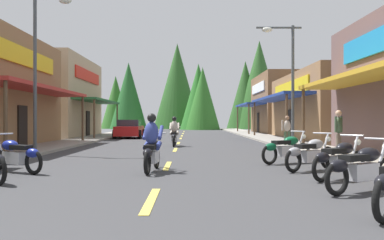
# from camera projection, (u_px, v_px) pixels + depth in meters

# --- Properties ---
(ground) EXTENTS (10.22, 77.42, 0.10)m
(ground) POSITION_uv_depth(u_px,v_px,m) (178.00, 146.00, 23.63)
(ground) COLOR #38383A
(sidewalk_left) EXTENTS (2.49, 77.42, 0.12)m
(sidewalk_left) POSITION_uv_depth(u_px,v_px,m) (62.00, 144.00, 23.59)
(sidewalk_left) COLOR gray
(sidewalk_left) RESTS_ON ground
(sidewalk_right) EXTENTS (2.49, 77.42, 0.12)m
(sidewalk_right) POSITION_uv_depth(u_px,v_px,m) (293.00, 144.00, 23.66)
(sidewalk_right) COLOR gray
(sidewalk_right) RESTS_ON ground
(centerline_dashes) EXTENTS (0.16, 50.10, 0.01)m
(centerline_dashes) POSITION_uv_depth(u_px,v_px,m) (178.00, 143.00, 25.40)
(centerline_dashes) COLOR #E0C64C
(centerline_dashes) RESTS_ON ground
(storefront_left_far) EXTENTS (9.22, 10.98, 6.31)m
(storefront_left_far) POSITION_uv_depth(u_px,v_px,m) (42.00, 98.00, 34.62)
(storefront_left_far) COLOR tan
(storefront_left_far) RESTS_ON ground
(storefront_right_middle) EXTENTS (10.27, 13.44, 4.57)m
(storefront_right_middle) POSITION_uv_depth(u_px,v_px,m) (351.00, 107.00, 29.43)
(storefront_right_middle) COLOR olive
(storefront_right_middle) RESTS_ON ground
(storefront_right_far) EXTENTS (9.43, 10.52, 5.89)m
(storefront_right_far) POSITION_uv_depth(u_px,v_px,m) (296.00, 104.00, 43.18)
(storefront_right_far) COLOR brown
(storefront_right_far) RESTS_ON ground
(streetlamp_left) EXTENTS (2.12, 0.30, 6.35)m
(streetlamp_left) POSITION_uv_depth(u_px,v_px,m) (43.00, 51.00, 17.10)
(streetlamp_left) COLOR #474C51
(streetlamp_left) RESTS_ON ground
(streetlamp_right) EXTENTS (2.12, 0.30, 5.82)m
(streetlamp_right) POSITION_uv_depth(u_px,v_px,m) (286.00, 68.00, 20.08)
(streetlamp_right) COLOR #474C51
(streetlamp_right) RESTS_ON ground
(motorcycle_parked_right_2) EXTENTS (1.85, 1.24, 1.04)m
(motorcycle_parked_right_2) POSITION_uv_depth(u_px,v_px,m) (361.00, 167.00, 8.24)
(motorcycle_parked_right_2) COLOR black
(motorcycle_parked_right_2) RESTS_ON ground
(motorcycle_parked_right_3) EXTENTS (1.74, 1.41, 1.04)m
(motorcycle_parked_right_3) POSITION_uv_depth(u_px,v_px,m) (339.00, 159.00, 10.04)
(motorcycle_parked_right_3) COLOR black
(motorcycle_parked_right_3) RESTS_ON ground
(motorcycle_parked_right_4) EXTENTS (1.77, 1.37, 1.04)m
(motorcycle_parked_right_4) POSITION_uv_depth(u_px,v_px,m) (310.00, 153.00, 11.75)
(motorcycle_parked_right_4) COLOR black
(motorcycle_parked_right_4) RESTS_ON ground
(motorcycle_parked_right_5) EXTENTS (1.85, 1.25, 1.04)m
(motorcycle_parked_right_5) POSITION_uv_depth(u_px,v_px,m) (286.00, 148.00, 13.69)
(motorcycle_parked_right_5) COLOR black
(motorcycle_parked_right_5) RESTS_ON ground
(motorcycle_parked_left_3) EXTENTS (1.87, 1.21, 1.04)m
(motorcycle_parked_left_3) POSITION_uv_depth(u_px,v_px,m) (16.00, 154.00, 11.26)
(motorcycle_parked_left_3) COLOR black
(motorcycle_parked_left_3) RESTS_ON ground
(rider_cruising_lead) EXTENTS (0.61, 2.14, 1.57)m
(rider_cruising_lead) POSITION_uv_depth(u_px,v_px,m) (152.00, 147.00, 11.51)
(rider_cruising_lead) COLOR black
(rider_cruising_lead) RESTS_ON ground
(rider_cruising_trailing) EXTENTS (0.60, 2.14, 1.57)m
(rider_cruising_trailing) POSITION_uv_depth(u_px,v_px,m) (174.00, 134.00, 22.49)
(rider_cruising_trailing) COLOR black
(rider_cruising_trailing) RESTS_ON ground
(pedestrian_browsing) EXTENTS (0.44, 0.44, 1.76)m
(pedestrian_browsing) POSITION_uv_depth(u_px,v_px,m) (339.00, 130.00, 16.07)
(pedestrian_browsing) COLOR #726659
(pedestrian_browsing) RESTS_ON ground
(pedestrian_waiting) EXTENTS (0.56, 0.31, 1.60)m
(pedestrian_waiting) POSITION_uv_depth(u_px,v_px,m) (287.00, 129.00, 21.72)
(pedestrian_waiting) COLOR #3F593F
(pedestrian_waiting) RESTS_ON ground
(parked_car_curbside) EXTENTS (2.10, 4.32, 1.40)m
(parked_car_curbside) POSITION_uv_depth(u_px,v_px,m) (130.00, 129.00, 32.57)
(parked_car_curbside) COLOR #B21919
(parked_car_curbside) RESTS_ON ground
(treeline_backdrop) EXTENTS (28.30, 13.37, 13.45)m
(treeline_backdrop) POSITION_uv_depth(u_px,v_px,m) (203.00, 91.00, 65.05)
(treeline_backdrop) COLOR #2E6523
(treeline_backdrop) RESTS_ON ground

